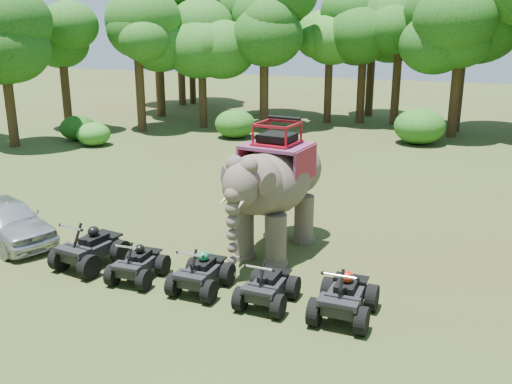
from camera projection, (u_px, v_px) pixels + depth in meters
ground at (239, 271)px, 15.36m from camera, size 110.00×110.00×0.00m
elephant at (275, 187)px, 16.29m from camera, size 2.46×4.77×3.85m
parked_car at (7, 220)px, 17.23m from camera, size 4.34×2.93×1.37m
atv_0 at (90, 243)px, 15.49m from camera, size 1.57×2.00×1.36m
atv_1 at (138, 259)px, 14.72m from camera, size 1.21×1.60×1.14m
atv_2 at (201, 268)px, 14.13m from camera, size 1.20×1.63×1.20m
atv_3 at (267, 281)px, 13.42m from camera, size 1.17×1.60×1.18m
atv_4 at (345, 291)px, 12.80m from camera, size 1.31×1.79×1.32m
tree_0 at (398, 61)px, 36.27m from camera, size 5.66×5.66×8.09m
tree_1 at (457, 67)px, 32.13m from camera, size 5.58×5.58×7.98m
tree_27 at (7, 79)px, 29.79m from camera, size 4.99×4.99×7.13m
tree_28 at (64, 74)px, 34.18m from camera, size 4.82×4.82×6.89m
tree_29 at (139, 66)px, 34.05m from camera, size 5.47×5.47×7.81m
tree_30 at (202, 71)px, 35.36m from camera, size 4.89×4.89×6.98m
tree_31 at (264, 59)px, 34.82m from camera, size 6.00×6.00×8.57m
tree_32 at (329, 72)px, 37.11m from camera, size 4.65×4.65×6.64m
tree_34 at (180, 47)px, 44.79m from camera, size 6.41×6.41×9.16m
tree_35 at (158, 37)px, 39.13m from camera, size 7.61×7.61×10.88m
tree_37 at (462, 55)px, 33.78m from camera, size 6.39×6.39×9.13m
tree_38 at (363, 61)px, 36.88m from camera, size 5.60×5.60×7.99m
tree_39 at (263, 57)px, 40.09m from camera, size 5.72×5.72×8.17m
tree_40 at (201, 42)px, 44.86m from camera, size 6.92×6.92×9.89m
tree_42 at (372, 54)px, 39.54m from camera, size 5.99×5.99×8.56m
tree_44 at (192, 59)px, 45.93m from camera, size 5.03×5.03×7.19m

